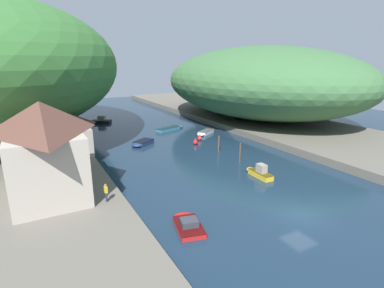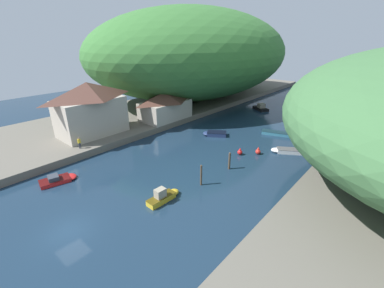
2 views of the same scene
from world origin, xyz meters
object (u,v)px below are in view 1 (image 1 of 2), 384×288
(boat_moored_right, at_px, (205,133))
(boat_far_right_bank, at_px, (188,224))
(boat_mid_channel, at_px, (142,143))
(person_on_quay, at_px, (106,191))
(boathouse_shed, at_px, (64,130))
(channel_buoy_far, at_px, (195,142))
(boat_small_dinghy, at_px, (171,128))
(boat_open_rowboat, at_px, (99,121))
(boat_cabin_cruiser, at_px, (259,172))
(channel_buoy_near, at_px, (200,138))
(waterfront_building, at_px, (45,147))

(boat_moored_right, xyz_separation_m, boat_far_right_bank, (-17.70, -26.74, -0.02))
(boat_mid_channel, xyz_separation_m, person_on_quay, (-10.18, -19.72, 1.72))
(boat_mid_channel, bearing_deg, boathouse_shed, 61.48)
(boathouse_shed, xyz_separation_m, channel_buoy_far, (19.15, -2.79, -3.51))
(boat_small_dinghy, bearing_deg, boat_mid_channel, -66.98)
(boathouse_shed, xyz_separation_m, boat_open_rowboat, (9.24, 22.56, -3.48))
(boat_cabin_cruiser, relative_size, boat_small_dinghy, 0.64)
(boathouse_shed, distance_m, boat_small_dinghy, 22.66)
(boat_open_rowboat, relative_size, boat_far_right_bank, 1.19)
(boat_mid_channel, height_order, channel_buoy_far, channel_buoy_far)
(boat_open_rowboat, height_order, person_on_quay, person_on_quay)
(boat_far_right_bank, distance_m, boat_small_dinghy, 36.22)
(channel_buoy_near, bearing_deg, boat_cabin_cruiser, -96.82)
(boat_open_rowboat, height_order, boat_small_dinghy, boat_open_rowboat)
(channel_buoy_near, bearing_deg, boat_open_rowboat, 116.93)
(channel_buoy_far, bearing_deg, boat_far_right_bank, -120.78)
(channel_buoy_far, bearing_deg, boathouse_shed, 171.71)
(boat_moored_right, distance_m, channel_buoy_far, 7.25)
(boat_far_right_bank, bearing_deg, person_on_quay, 145.93)
(boat_far_right_bank, bearing_deg, boat_open_rowboat, 99.56)
(boat_mid_channel, height_order, boat_open_rowboat, boat_open_rowboat)
(channel_buoy_near, xyz_separation_m, person_on_quay, (-19.95, -17.79, 1.61))
(boathouse_shed, distance_m, boat_open_rowboat, 24.63)
(boat_moored_right, bearing_deg, person_on_quay, 100.20)
(person_on_quay, bearing_deg, waterfront_building, 34.90)
(waterfront_building, bearing_deg, boat_moored_right, 31.33)
(boat_far_right_bank, height_order, person_on_quay, person_on_quay)
(boat_open_rowboat, relative_size, person_on_quay, 3.18)
(waterfront_building, xyz_separation_m, boat_open_rowboat, (12.30, 36.56, -5.11))
(boat_moored_right, xyz_separation_m, boat_small_dinghy, (-3.69, 6.66, -0.04))
(boathouse_shed, distance_m, boat_moored_right, 24.48)
(boat_mid_channel, distance_m, channel_buoy_near, 9.96)
(channel_buoy_near, bearing_deg, boathouse_shed, 177.79)
(waterfront_building, relative_size, boat_open_rowboat, 2.10)
(boat_open_rowboat, bearing_deg, boat_small_dinghy, -109.85)
(boat_far_right_bank, bearing_deg, boat_cabin_cruiser, 38.11)
(person_on_quay, bearing_deg, channel_buoy_near, -55.91)
(boat_cabin_cruiser, xyz_separation_m, boat_far_right_bank, (-12.64, -5.91, -0.19))
(channel_buoy_far, bearing_deg, boat_cabin_cruiser, -90.45)
(boat_open_rowboat, bearing_deg, boat_cabin_cruiser, -136.19)
(boat_small_dinghy, bearing_deg, boat_far_right_bank, -41.45)
(boat_open_rowboat, bearing_deg, person_on_quay, -160.75)
(boathouse_shed, height_order, person_on_quay, boathouse_shed)
(boat_open_rowboat, height_order, channel_buoy_far, boat_open_rowboat)
(boat_moored_right, distance_m, boat_small_dinghy, 7.61)
(person_on_quay, bearing_deg, boat_small_dinghy, -42.32)
(boat_far_right_bank, bearing_deg, boat_mid_channel, 91.96)
(boat_open_rowboat, bearing_deg, boat_moored_right, -113.13)
(boat_far_right_bank, bearing_deg, boathouse_shed, 117.82)
(waterfront_building, relative_size, channel_buoy_near, 9.63)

